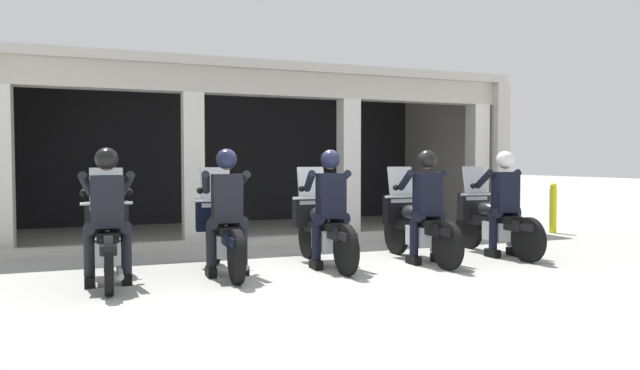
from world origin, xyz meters
name	(u,v)px	position (x,y,z in m)	size (l,w,h in m)	color
ground_plane	(270,241)	(0.00, 3.00, 0.00)	(80.00, 80.00, 0.00)	#999993
station_building	(247,134)	(0.11, 5.18, 2.03)	(9.91, 4.16, 3.20)	black
kerb_strip	(283,240)	(0.11, 2.59, 0.06)	(9.41, 0.24, 0.12)	#B7B5AD
motorcycle_far_left	(108,239)	(-2.79, 0.32, 0.50)	(0.62, 2.04, 1.35)	black
police_officer_far_left	(107,204)	(-2.79, 0.04, 0.94)	(0.63, 0.61, 1.58)	black
motorcycle_left	(222,233)	(-1.39, 0.38, 0.50)	(0.62, 2.04, 1.35)	black
police_officer_left	(227,201)	(-1.39, 0.10, 0.94)	(0.63, 0.61, 1.58)	black
motorcycle_center	(322,229)	(0.00, 0.40, 0.50)	(0.62, 2.04, 1.35)	black
police_officer_center	(330,198)	(0.00, 0.12, 0.94)	(0.63, 0.61, 1.58)	black
motorcycle_right	(416,226)	(1.39, 0.26, 0.50)	(0.62, 2.04, 1.35)	black
police_officer_right	(426,196)	(1.39, -0.02, 0.94)	(0.63, 0.61, 1.58)	black
motorcycle_far_right	(492,221)	(2.79, 0.35, 0.50)	(0.62, 2.04, 1.35)	black
police_officer_far_right	(504,194)	(2.79, 0.06, 0.94)	(0.63, 0.61, 1.58)	black
bollard_kerbside	(553,208)	(5.59, 2.07, 0.50)	(0.14, 0.14, 1.01)	yellow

